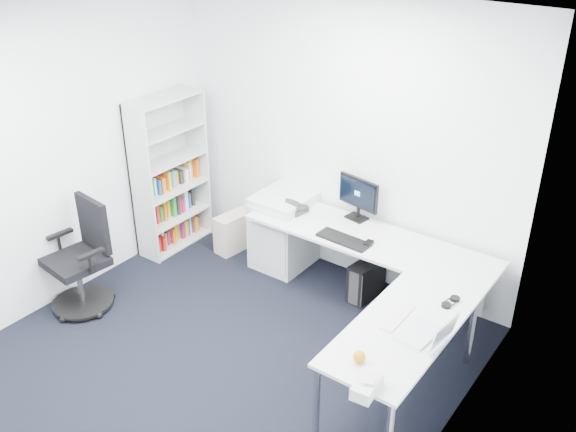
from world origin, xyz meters
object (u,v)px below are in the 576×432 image
Objects in this scene: bookshelf at (170,174)px; laptop at (419,322)px; task_chair at (75,259)px; l_desk at (348,285)px; monitor at (358,198)px.

bookshelf is 3.22m from laptop.
l_desk is at bearing 39.15° from task_chair.
bookshelf reaches higher than monitor.
laptop is at bearing 18.46° from task_chair.
monitor is at bearing 53.20° from task_chair.
task_chair reaches higher than laptop.
monitor reaches higher than task_chair.
bookshelf is at bearing 102.48° from task_chair.
task_chair is at bearing -84.59° from bookshelf.
task_chair reaches higher than l_desk.
bookshelf is 3.71× the size of monitor.
task_chair is at bearing -162.50° from laptop.
bookshelf is 1.97m from monitor.
task_chair is (-2.05, -1.28, 0.18)m from l_desk.
l_desk is 2.25× the size of task_chair.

